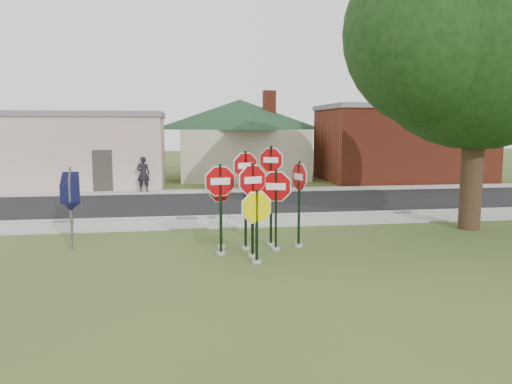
{
  "coord_description": "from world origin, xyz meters",
  "views": [
    {
      "loc": [
        -1.97,
        -11.61,
        3.38
      ],
      "look_at": [
        0.08,
        2.0,
        1.58
      ],
      "focal_mm": 35.0,
      "sensor_mm": 36.0,
      "label": 1
    }
  ],
  "objects": [
    {
      "name": "building_house",
      "position": [
        2.0,
        22.0,
        3.65
      ],
      "size": [
        11.6,
        11.6,
        6.2
      ],
      "color": "#C1B399",
      "rests_on": "ground"
    },
    {
      "name": "sidewalk_far",
      "position": [
        0.0,
        14.3,
        0.03
      ],
      "size": [
        60.0,
        1.6,
        0.06
      ],
      "primitive_type": "cube",
      "color": "#999891",
      "rests_on": "ground"
    },
    {
      "name": "pedestrian",
      "position": [
        -3.9,
        14.45,
        0.97
      ],
      "size": [
        0.69,
        0.48,
        1.82
      ],
      "primitive_type": "imported",
      "rotation": [
        0.0,
        0.0,
        3.07
      ],
      "color": "black",
      "rests_on": "sidewalk_far"
    },
    {
      "name": "building_brick",
      "position": [
        12.0,
        18.5,
        2.4
      ],
      "size": [
        10.2,
        6.2,
        4.75
      ],
      "color": "maroon",
      "rests_on": "ground"
    },
    {
      "name": "stop_sign_right",
      "position": [
        0.57,
        1.6,
        1.44
      ],
      "size": [
        1.12,
        0.35,
        2.35
      ],
      "color": "gray",
      "rests_on": "ground"
    },
    {
      "name": "ground",
      "position": [
        0.0,
        0.0,
        0.0
      ],
      "size": [
        120.0,
        120.0,
        0.0
      ],
      "primitive_type": "plane",
      "color": "#344E1D",
      "rests_on": "ground"
    },
    {
      "name": "building_stucco",
      "position": [
        -9.0,
        18.0,
        2.15
      ],
      "size": [
        12.2,
        6.2,
        4.2
      ],
      "color": "beige",
      "rests_on": "ground"
    },
    {
      "name": "bg_tree_right",
      "position": [
        22.0,
        26.0,
        5.58
      ],
      "size": [
        5.6,
        5.6,
        8.4
      ],
      "color": "black",
      "rests_on": "ground"
    },
    {
      "name": "stop_sign_far_right",
      "position": [
        1.29,
        1.89,
        1.57
      ],
      "size": [
        0.3,
        1.05,
        2.54
      ],
      "color": "gray",
      "rests_on": "ground"
    },
    {
      "name": "curb",
      "position": [
        0.0,
        6.5,
        0.07
      ],
      "size": [
        60.0,
        0.2,
        0.14
      ],
      "primitive_type": "cube",
      "color": "#999891",
      "rests_on": "ground"
    },
    {
      "name": "stop_sign_far_left",
      "position": [
        -0.9,
        2.09,
        1.34
      ],
      "size": [
        0.92,
        0.59,
        2.23
      ],
      "color": "gray",
      "rests_on": "ground"
    },
    {
      "name": "stop_sign_back_left",
      "position": [
        -0.24,
        1.81,
        1.76
      ],
      "size": [
        0.96,
        0.3,
        2.83
      ],
      "color": "gray",
      "rests_on": "ground"
    },
    {
      "name": "stop_sign_center",
      "position": [
        -0.17,
        0.96,
        1.61
      ],
      "size": [
        1.03,
        0.43,
        2.58
      ],
      "color": "gray",
      "rests_on": "ground"
    },
    {
      "name": "stop_sign_back_right",
      "position": [
        0.53,
        2.15,
        1.82
      ],
      "size": [
        0.82,
        0.53,
        2.94
      ],
      "color": "gray",
      "rests_on": "ground"
    },
    {
      "name": "oak_tree",
      "position": [
        7.5,
        3.5,
        6.52
      ],
      "size": [
        11.4,
        10.8,
        10.42
      ],
      "color": "black",
      "rests_on": "ground"
    },
    {
      "name": "route_sign_row",
      "position": [
        -5.4,
        4.5,
        1.22
      ],
      "size": [
        1.43,
        4.63,
        2.0
      ],
      "color": "#59595E",
      "rests_on": "ground"
    },
    {
      "name": "sidewalk_near",
      "position": [
        0.0,
        5.5,
        0.03
      ],
      "size": [
        60.0,
        1.6,
        0.06
      ],
      "primitive_type": "cube",
      "color": "#999891",
      "rests_on": "ground"
    },
    {
      "name": "stop_sign_yellow",
      "position": [
        -0.15,
        0.37,
        1.14
      ],
      "size": [
        1.09,
        0.31,
        1.97
      ],
      "color": "gray",
      "rests_on": "ground"
    },
    {
      "name": "road",
      "position": [
        0.0,
        10.0,
        0.02
      ],
      "size": [
        60.0,
        7.0,
        0.04
      ],
      "primitive_type": "cube",
      "color": "black",
      "rests_on": "ground"
    },
    {
      "name": "stop_sign_left",
      "position": [
        -0.97,
        1.33,
        1.57
      ],
      "size": [
        1.11,
        0.24,
        2.53
      ],
      "color": "gray",
      "rests_on": "ground"
    }
  ]
}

